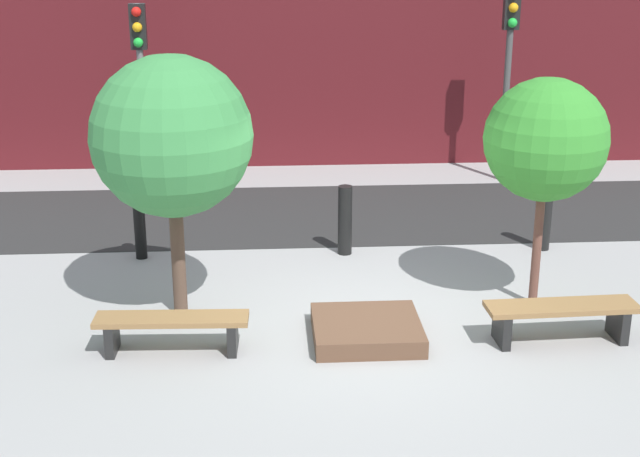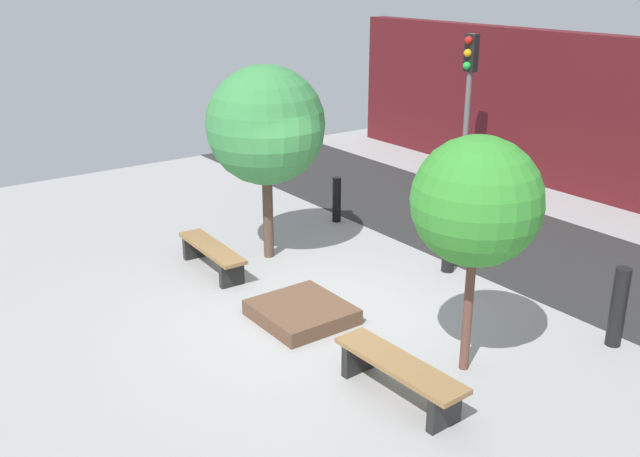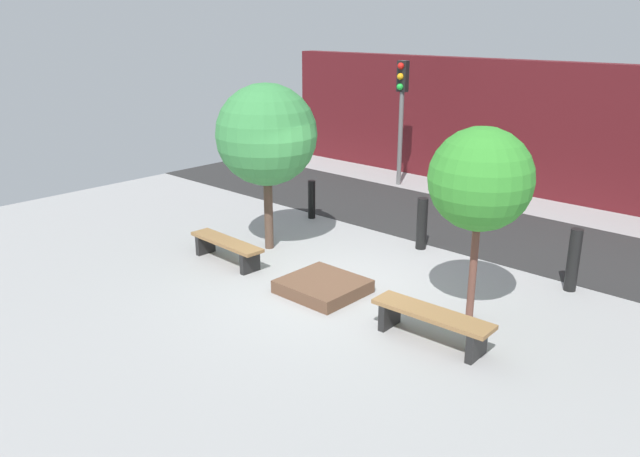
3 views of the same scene
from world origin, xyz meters
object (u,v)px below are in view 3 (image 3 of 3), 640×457
tree_behind_left_bench (266,135)px  bollard_far_left (312,199)px  bench_left (227,246)px  traffic_light_west (401,100)px  planter_bed (323,286)px  bollard_left (422,224)px  bollard_center (573,260)px  bench_right (432,320)px  tree_behind_right_bench (481,180)px

tree_behind_left_bench → bollard_far_left: (-0.72, 1.97, -1.77)m
bench_left → traffic_light_west: bearing=101.2°
bench_left → planter_bed: (2.19, 0.20, -0.20)m
bollard_left → bench_left: bearing=-126.0°
planter_bed → bollard_center: size_ratio=1.16×
bench_left → bollard_left: bollard_left is taller
tree_behind_left_bench → bollard_left: 3.40m
bench_right → bollard_left: (-2.19, 3.02, 0.18)m
bollard_center → traffic_light_west: (-6.19, 3.78, 1.73)m
bench_left → planter_bed: 2.21m
tree_behind_right_bench → bench_right: bearing=-90.0°
planter_bed → bollard_far_left: (-2.92, 2.82, 0.32)m
bollard_center → tree_behind_left_bench: bearing=-158.9°
bollard_left → bollard_center: bearing=0.0°
bench_right → bollard_far_left: (-5.11, 3.02, 0.11)m
bench_right → bollard_left: bollard_left is taller
planter_bed → bollard_far_left: bollard_far_left is taller
bench_right → bollard_left: bearing=123.8°
bench_left → bollard_left: (2.19, 3.02, 0.20)m
bollard_center → traffic_light_west: 7.46m
bollard_left → bollard_far_left: bearing=180.0°
bench_right → tree_behind_left_bench: bearing=164.3°
tree_behind_left_bench → bollard_center: 5.72m
tree_behind_left_bench → traffic_light_west: traffic_light_west is taller
traffic_light_west → bollard_far_left: bearing=-84.6°
bench_left → tree_behind_left_bench: bearing=92.2°
bollard_far_left → bollard_center: (5.83, 0.00, 0.10)m
traffic_light_west → tree_behind_left_bench: bearing=-79.3°
bench_left → planter_bed: bench_left is taller
bench_left → tree_behind_right_bench: 4.85m
bench_right → bollard_far_left: bearing=147.2°
tree_behind_right_bench → bollard_far_left: size_ratio=3.31×
planter_bed → bollard_center: bollard_center is taller
bench_right → planter_bed: size_ratio=1.42×
tree_behind_right_bench → bollard_far_left: 5.72m
bollard_far_left → bollard_left: bearing=0.0°
bench_left → bollard_left: bearing=56.2°
traffic_light_west → tree_behind_right_bench: bearing=-46.4°
bollard_center → bench_left: bearing=-149.4°
planter_bed → tree_behind_right_bench: bearing=21.3°
traffic_light_west → bench_left: bearing=-81.0°
tree_behind_left_bench → bollard_left: tree_behind_left_bench is taller
bollard_far_left → traffic_light_west: bearing=95.4°
tree_behind_left_bench → bollard_far_left: 2.75m
tree_behind_right_bench → traffic_light_west: traffic_light_west is taller
tree_behind_right_bench → bollard_center: tree_behind_right_bench is taller
bench_left → bench_right: size_ratio=0.98×
bench_left → bench_right: bench_right is taller
bench_left → bollard_center: bollard_center is taller
bench_left → bollard_center: 5.94m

